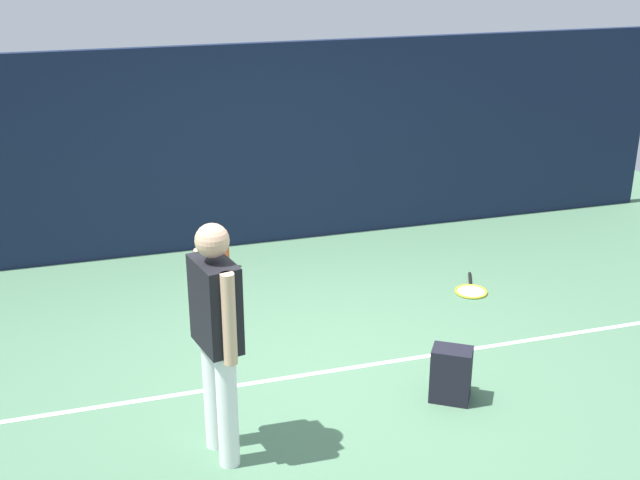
{
  "coord_description": "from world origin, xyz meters",
  "views": [
    {
      "loc": [
        -1.78,
        -5.55,
        3.45
      ],
      "look_at": [
        0.0,
        0.4,
        1.0
      ],
      "focal_mm": 45.75,
      "sensor_mm": 36.0,
      "label": 1
    }
  ],
  "objects": [
    {
      "name": "ground_plane",
      "position": [
        0.0,
        0.0,
        0.0
      ],
      "size": [
        12.0,
        12.0,
        0.0
      ],
      "primitive_type": "plane",
      "color": "#4C7556"
    },
    {
      "name": "back_fence",
      "position": [
        0.0,
        3.0,
        1.12
      ],
      "size": [
        10.0,
        0.1,
        2.24
      ],
      "primitive_type": "cube",
      "color": "#141E38",
      "rests_on": "ground"
    },
    {
      "name": "court_line",
      "position": [
        0.0,
        -0.01,
        0.0
      ],
      "size": [
        9.0,
        0.05,
        0.0
      ],
      "primitive_type": "cube",
      "color": "white",
      "rests_on": "ground"
    },
    {
      "name": "tennis_player",
      "position": [
        -1.07,
        -0.85,
        0.97
      ],
      "size": [
        0.3,
        0.52,
        1.7
      ],
      "rotation": [
        0.0,
        0.0,
        -1.35
      ],
      "color": "white",
      "rests_on": "ground"
    },
    {
      "name": "tennis_racket",
      "position": [
        1.77,
        1.06,
        0.01
      ],
      "size": [
        0.43,
        0.63,
        0.03
      ],
      "rotation": [
        0.0,
        0.0,
        4.28
      ],
      "color": "black",
      "rests_on": "ground"
    },
    {
      "name": "backpack",
      "position": [
        0.73,
        -0.66,
        0.21
      ],
      "size": [
        0.37,
        0.38,
        0.44
      ],
      "rotation": [
        0.0,
        0.0,
        2.57
      ],
      "color": "black",
      "rests_on": "ground"
    },
    {
      "name": "water_bottle",
      "position": [
        -0.45,
        2.35,
        0.13
      ],
      "size": [
        0.07,
        0.07,
        0.27
      ],
      "primitive_type": "cylinder",
      "color": "#D84C26",
      "rests_on": "ground"
    }
  ]
}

